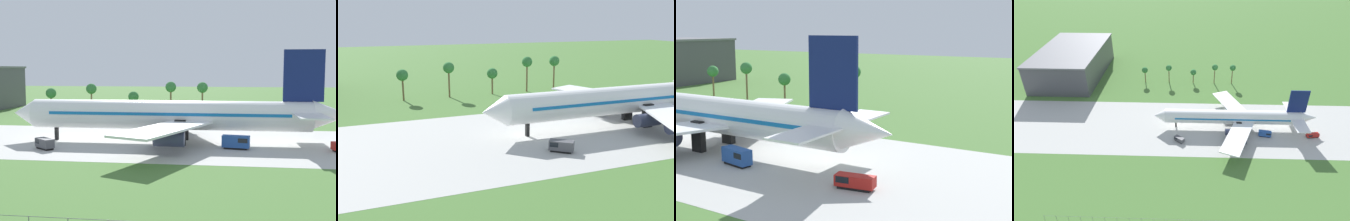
% 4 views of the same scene
% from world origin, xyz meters
% --- Properties ---
extents(ground_plane, '(600.00, 600.00, 0.00)m').
position_xyz_m(ground_plane, '(0.00, 0.00, 0.00)').
color(ground_plane, '#477233').
extents(taxiway_strip, '(320.00, 44.00, 0.02)m').
position_xyz_m(taxiway_strip, '(0.00, 0.00, 0.01)').
color(taxiway_strip, '#B2B2AD').
rests_on(taxiway_strip, ground_plane).
extents(jet_airliner, '(75.63, 55.02, 20.57)m').
position_xyz_m(jet_airliner, '(28.32, -0.13, 6.13)').
color(jet_airliner, white).
rests_on(jet_airliner, ground_plane).
extents(baggage_tug, '(5.83, 2.96, 2.81)m').
position_xyz_m(baggage_tug, '(41.59, -6.41, 1.50)').
color(baggage_tug, black).
rests_on(baggage_tug, ground_plane).
extents(catering_van, '(4.91, 4.46, 2.22)m').
position_xyz_m(catering_van, '(2.34, -11.41, 1.21)').
color(catering_van, black).
rests_on(catering_van, ground_plane).
extents(palm_tree_row, '(56.25, 3.60, 12.26)m').
position_xyz_m(palm_tree_row, '(7.03, 47.00, 8.86)').
color(palm_tree_row, brown).
rests_on(palm_tree_row, ground_plane).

